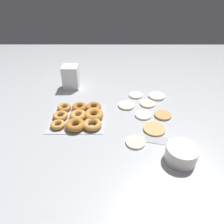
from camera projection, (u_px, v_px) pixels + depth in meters
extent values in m
plane|color=#B2B5BA|center=(125.00, 117.00, 1.19)|extent=(3.00, 3.00, 0.00)
cylinder|color=beige|center=(127.00, 105.00, 1.28)|extent=(0.10, 0.10, 0.01)
cylinder|color=tan|center=(163.00, 115.00, 1.19)|extent=(0.10, 0.10, 0.01)
cylinder|color=silver|center=(136.00, 95.00, 1.39)|extent=(0.09, 0.09, 0.01)
cylinder|color=tan|center=(154.00, 129.00, 1.08)|extent=(0.12, 0.12, 0.01)
cylinder|color=silver|center=(143.00, 115.00, 1.19)|extent=(0.10, 0.10, 0.01)
cylinder|color=beige|center=(135.00, 142.00, 1.00)|extent=(0.10, 0.10, 0.01)
cylinder|color=silver|center=(157.00, 96.00, 1.38)|extent=(0.11, 0.11, 0.01)
cylinder|color=beige|center=(147.00, 104.00, 1.30)|extent=(0.10, 0.10, 0.01)
cube|color=silver|center=(77.00, 118.00, 1.17)|extent=(0.29, 0.31, 0.01)
torus|color=#C68438|center=(64.00, 107.00, 1.24)|extent=(0.09, 0.09, 0.03)
torus|color=#D19347|center=(61.00, 116.00, 1.16)|extent=(0.09, 0.09, 0.03)
torus|color=#D19347|center=(58.00, 125.00, 1.10)|extent=(0.08, 0.08, 0.02)
torus|color=#AD6B28|center=(79.00, 107.00, 1.24)|extent=(0.09, 0.09, 0.03)
torus|color=#D19347|center=(78.00, 115.00, 1.16)|extent=(0.10, 0.10, 0.03)
torus|color=#B7752D|center=(75.00, 125.00, 1.09)|extent=(0.11, 0.11, 0.04)
torus|color=#AD6B28|center=(94.00, 107.00, 1.24)|extent=(0.10, 0.10, 0.03)
torus|color=#C68438|center=(94.00, 115.00, 1.16)|extent=(0.11, 0.11, 0.04)
torus|color=#D19347|center=(92.00, 124.00, 1.09)|extent=(0.10, 0.10, 0.03)
cylinder|color=silver|center=(181.00, 154.00, 0.89)|extent=(0.14, 0.14, 0.07)
cube|color=white|center=(72.00, 86.00, 1.49)|extent=(0.11, 0.11, 0.03)
cube|color=white|center=(72.00, 82.00, 1.48)|extent=(0.11, 0.11, 0.03)
cube|color=white|center=(71.00, 79.00, 1.46)|extent=(0.11, 0.11, 0.03)
cube|color=white|center=(71.00, 75.00, 1.45)|extent=(0.11, 0.11, 0.03)
cube|color=white|center=(70.00, 72.00, 1.43)|extent=(0.11, 0.11, 0.03)
cube|color=white|center=(70.00, 68.00, 1.42)|extent=(0.11, 0.11, 0.03)
cube|color=maroon|center=(182.00, 144.00, 0.99)|extent=(0.05, 0.14, 0.01)
cube|color=#A8A8AD|center=(156.00, 140.00, 1.02)|extent=(0.09, 0.13, 0.01)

